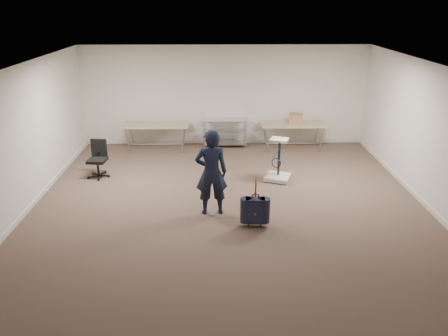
{
  "coord_description": "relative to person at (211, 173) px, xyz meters",
  "views": [
    {
      "loc": [
        -0.25,
        -7.72,
        3.95
      ],
      "look_at": [
        -0.1,
        0.3,
        0.84
      ],
      "focal_mm": 35.0,
      "sensor_mm": 36.0,
      "label": 1
    }
  ],
  "objects": [
    {
      "name": "office_chair",
      "position": [
        -2.7,
        1.95,
        -0.59
      ],
      "size": [
        0.53,
        0.53,
        0.88
      ],
      "color": "black",
      "rests_on": "ground"
    },
    {
      "name": "wire_shelf",
      "position": [
        0.34,
        4.18,
        -0.41
      ],
      "size": [
        1.22,
        0.47,
        0.8
      ],
      "color": "#BBBEC2",
      "rests_on": "ground"
    },
    {
      "name": "person",
      "position": [
        0.0,
        0.0,
        0.0
      ],
      "size": [
        0.65,
        0.46,
        1.71
      ],
      "primitive_type": "imported",
      "rotation": [
        0.0,
        0.0,
        3.23
      ],
      "color": "black",
      "rests_on": "ground"
    },
    {
      "name": "folding_table_right",
      "position": [
        2.24,
        3.93,
        -0.18
      ],
      "size": [
        1.8,
        0.75,
        0.73
      ],
      "color": "tan",
      "rests_on": "ground"
    },
    {
      "name": "suitcase",
      "position": [
        0.8,
        -0.57,
        -0.53
      ],
      "size": [
        0.36,
        0.22,
        0.96
      ],
      "color": "black",
      "rests_on": "ground"
    },
    {
      "name": "folding_table_left",
      "position": [
        -1.56,
        3.93,
        -0.18
      ],
      "size": [
        1.8,
        0.75,
        0.73
      ],
      "color": "tan",
      "rests_on": "ground"
    },
    {
      "name": "ground",
      "position": [
        0.34,
        -0.02,
        -0.85
      ],
      "size": [
        9.0,
        9.0,
        0.0
      ],
      "primitive_type": "plane",
      "color": "#4C392E",
      "rests_on": "ground"
    },
    {
      "name": "cardboard_box",
      "position": [
        2.3,
        3.94,
        0.01
      ],
      "size": [
        0.41,
        0.34,
        0.28
      ],
      "primitive_type": "cube",
      "rotation": [
        0.0,
        0.0,
        -0.18
      ],
      "color": "olive",
      "rests_on": "folding_table_right"
    },
    {
      "name": "equipment_cart",
      "position": [
        1.53,
        1.66,
        -0.59
      ],
      "size": [
        0.7,
        0.7,
        1.0
      ],
      "color": "beige",
      "rests_on": "ground"
    },
    {
      "name": "room_shell",
      "position": [
        0.34,
        1.36,
        -0.8
      ],
      "size": [
        8.0,
        9.0,
        9.0
      ],
      "color": "silver",
      "rests_on": "ground"
    }
  ]
}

